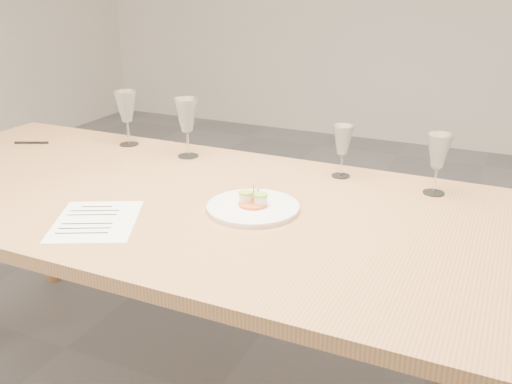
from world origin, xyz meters
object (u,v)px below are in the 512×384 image
at_px(ballpoint_pen, 32,143).
at_px(dining_table, 206,221).
at_px(wine_glass_3, 438,152).
at_px(dinner_plate, 253,207).
at_px(wine_glass_1, 186,116).
at_px(recipe_sheet, 96,221).
at_px(wine_glass_2, 343,141).
at_px(wine_glass_0, 126,107).

bearing_deg(ballpoint_pen, dining_table, -38.94).
bearing_deg(wine_glass_3, ballpoint_pen, -175.70).
xyz_separation_m(dinner_plate, ballpoint_pen, (-1.10, 0.24, -0.01)).
distance_m(ballpoint_pen, wine_glass_3, 1.57).
bearing_deg(dinner_plate, wine_glass_1, 140.49).
xyz_separation_m(dinner_plate, wine_glass_1, (-0.44, 0.36, 0.14)).
height_order(ballpoint_pen, wine_glass_1, wine_glass_1).
bearing_deg(dinner_plate, dining_table, 177.21).
distance_m(dining_table, recipe_sheet, 0.34).
relative_size(wine_glass_1, wine_glass_3, 1.14).
bearing_deg(wine_glass_2, ballpoint_pen, -173.25).
distance_m(wine_glass_0, wine_glass_1, 0.30).
distance_m(dinner_plate, recipe_sheet, 0.45).
xyz_separation_m(wine_glass_0, wine_glass_3, (1.19, -0.04, -0.02)).
height_order(wine_glass_0, wine_glass_2, wine_glass_0).
height_order(dinner_plate, wine_glass_3, wine_glass_3).
height_order(ballpoint_pen, wine_glass_2, wine_glass_2).
height_order(recipe_sheet, wine_glass_3, wine_glass_3).
height_order(wine_glass_0, wine_glass_1, wine_glass_1).
height_order(dining_table, wine_glass_2, wine_glass_2).
distance_m(dining_table, wine_glass_3, 0.74).
relative_size(recipe_sheet, wine_glass_0, 1.63).
xyz_separation_m(dinner_plate, recipe_sheet, (-0.37, -0.25, -0.01)).
relative_size(dining_table, recipe_sheet, 6.81).
bearing_deg(dining_table, wine_glass_1, 127.85).
bearing_deg(dining_table, recipe_sheet, -127.62).
height_order(recipe_sheet, wine_glass_1, wine_glass_1).
xyz_separation_m(recipe_sheet, wine_glass_1, (-0.07, 0.62, 0.15)).
bearing_deg(wine_glass_0, wine_glass_3, -1.77).
distance_m(ballpoint_pen, wine_glass_1, 0.69).
relative_size(dinner_plate, ballpoint_pen, 2.12).
relative_size(dining_table, wine_glass_0, 11.09).
relative_size(wine_glass_0, wine_glass_2, 1.22).
bearing_deg(wine_glass_3, wine_glass_1, 179.76).
height_order(ballpoint_pen, wine_glass_0, wine_glass_0).
bearing_deg(wine_glass_2, dinner_plate, -110.47).
bearing_deg(recipe_sheet, wine_glass_2, 25.01).
relative_size(wine_glass_0, wine_glass_3, 1.13).
xyz_separation_m(dining_table, wine_glass_1, (-0.28, 0.36, 0.22)).
height_order(dinner_plate, wine_glass_2, wine_glass_2).
xyz_separation_m(dinner_plate, wine_glass_2, (0.15, 0.39, 0.11)).
height_order(dinner_plate, wine_glass_0, wine_glass_0).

